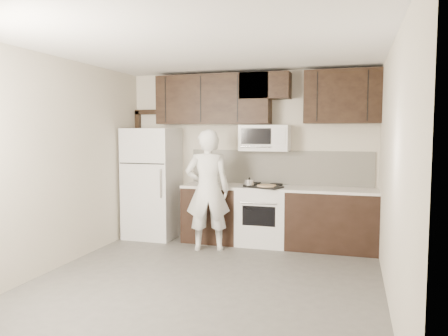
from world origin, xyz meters
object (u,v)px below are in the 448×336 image
at_px(person, 208,190).
at_px(refrigerator, 152,183).
at_px(microwave, 265,138).
at_px(stove, 263,215).

bearing_deg(person, refrigerator, -40.93).
bearing_deg(microwave, refrigerator, -174.85).
bearing_deg(refrigerator, person, -23.40).
relative_size(microwave, refrigerator, 0.42).
height_order(stove, person, person).
bearing_deg(refrigerator, microwave, 5.15).
relative_size(microwave, person, 0.43).
height_order(microwave, refrigerator, microwave).
height_order(stove, microwave, microwave).
bearing_deg(stove, person, -143.12).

